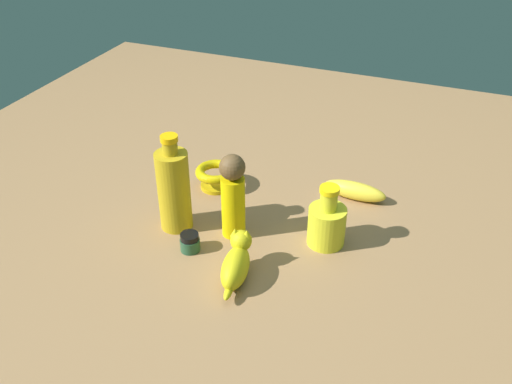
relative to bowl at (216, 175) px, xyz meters
name	(u,v)px	position (x,y,z in m)	size (l,w,h in m)	color
ground	(256,223)	(-0.15, 0.11, -0.04)	(2.00, 2.00, 0.00)	#936D47
bowl	(216,175)	(0.00, 0.00, 0.00)	(0.10, 0.10, 0.06)	gold
bottle_short	(327,223)	(-0.32, 0.12, 0.02)	(0.08, 0.08, 0.14)	yellow
person_figure_adult	(233,195)	(-0.12, 0.16, 0.07)	(0.06, 0.06, 0.20)	#E0C306
cat_figurine	(236,262)	(-0.18, 0.29, 0.00)	(0.07, 0.15, 0.09)	gold
nail_polish_jar	(190,242)	(-0.06, 0.25, -0.02)	(0.04, 0.04, 0.04)	#234E33
banana	(355,191)	(-0.34, -0.08, -0.01)	(0.15, 0.04, 0.04)	yellow
bottle_tall	(174,189)	(0.01, 0.18, 0.06)	(0.07, 0.07, 0.23)	gold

